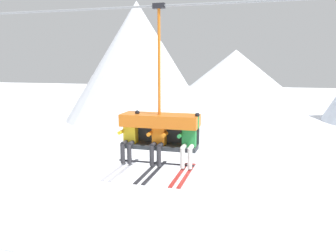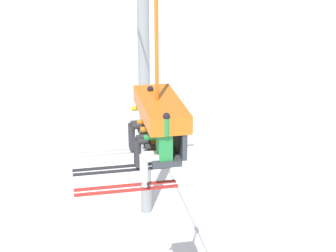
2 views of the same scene
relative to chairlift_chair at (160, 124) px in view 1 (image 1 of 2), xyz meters
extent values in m
cone|color=white|center=(-13.25, 34.03, 1.81)|extent=(19.09, 19.09, 15.24)
cone|color=white|center=(-1.23, 46.90, -1.07)|extent=(23.92, 23.92, 9.48)
cylinder|color=gray|center=(1.60, -0.07, 2.77)|extent=(18.59, 0.05, 0.05)
cube|color=#33383D|center=(0.00, -0.07, -0.54)|extent=(1.88, 0.48, 0.10)
cube|color=#33383D|center=(0.00, 0.21, -0.27)|extent=(1.88, 0.08, 0.45)
cube|color=#D16619|center=(0.00, -0.01, 0.11)|extent=(1.92, 0.68, 0.30)
cylinder|color=black|center=(0.00, -0.39, -0.87)|extent=(1.88, 0.04, 0.04)
cylinder|color=#D16619|center=(0.00, -0.07, 1.49)|extent=(0.07, 0.07, 2.47)
cube|color=black|center=(0.00, -0.07, 2.77)|extent=(0.28, 0.12, 0.12)
cube|color=yellow|center=(-0.75, -0.09, -0.23)|extent=(0.32, 0.22, 0.52)
sphere|color=maroon|center=(-0.75, -0.09, 0.12)|extent=(0.22, 0.22, 0.22)
ellipsoid|color=black|center=(-0.75, -0.19, 0.12)|extent=(0.17, 0.04, 0.08)
cylinder|color=#2D2D33|center=(-0.84, -0.26, -0.45)|extent=(0.11, 0.34, 0.11)
cylinder|color=#2D2D33|center=(-0.66, -0.26, -0.45)|extent=(0.11, 0.34, 0.11)
cylinder|color=#2D2D33|center=(-0.84, -0.43, -0.69)|extent=(0.11, 0.11, 0.48)
cylinder|color=#2D2D33|center=(-0.66, -0.43, -0.69)|extent=(0.11, 0.11, 0.48)
cube|color=#B2B2BC|center=(-0.84, -0.73, -0.98)|extent=(0.09, 1.70, 0.02)
cube|color=#B2B2BC|center=(-0.66, -0.73, -0.98)|extent=(0.09, 1.70, 0.02)
cylinder|color=yellow|center=(-0.94, -0.24, -0.19)|extent=(0.09, 0.30, 0.09)
cylinder|color=yellow|center=(-0.56, -0.09, 0.12)|extent=(0.09, 0.09, 0.30)
sphere|color=black|center=(-0.56, -0.09, 0.29)|extent=(0.11, 0.11, 0.11)
cube|color=orange|center=(0.00, -0.09, -0.23)|extent=(0.32, 0.22, 0.52)
sphere|color=maroon|center=(0.00, -0.09, 0.12)|extent=(0.22, 0.22, 0.22)
ellipsoid|color=black|center=(0.00, -0.19, 0.12)|extent=(0.17, 0.04, 0.08)
cylinder|color=#2D2D33|center=(-0.09, -0.26, -0.45)|extent=(0.11, 0.34, 0.11)
cylinder|color=#2D2D33|center=(0.09, -0.26, -0.45)|extent=(0.11, 0.34, 0.11)
cylinder|color=#2D2D33|center=(-0.09, -0.43, -0.69)|extent=(0.11, 0.11, 0.48)
cylinder|color=#2D2D33|center=(0.09, -0.43, -0.69)|extent=(0.11, 0.11, 0.48)
cube|color=#232328|center=(-0.09, -0.73, -0.98)|extent=(0.09, 1.70, 0.02)
cube|color=#232328|center=(0.09, -0.73, -0.98)|extent=(0.09, 1.70, 0.02)
cylinder|color=orange|center=(-0.19, -0.24, -0.19)|extent=(0.09, 0.30, 0.09)
cylinder|color=orange|center=(0.19, -0.24, -0.19)|extent=(0.09, 0.30, 0.09)
cube|color=#23843D|center=(0.75, -0.09, -0.23)|extent=(0.32, 0.22, 0.52)
sphere|color=#284C93|center=(0.75, -0.09, 0.12)|extent=(0.22, 0.22, 0.22)
ellipsoid|color=black|center=(0.75, -0.19, 0.12)|extent=(0.17, 0.04, 0.08)
cylinder|color=silver|center=(0.66, -0.26, -0.45)|extent=(0.11, 0.34, 0.11)
cylinder|color=silver|center=(0.84, -0.26, -0.45)|extent=(0.11, 0.34, 0.11)
cylinder|color=silver|center=(0.66, -0.43, -0.69)|extent=(0.11, 0.11, 0.48)
cylinder|color=silver|center=(0.84, -0.43, -0.69)|extent=(0.11, 0.11, 0.48)
cube|color=#B22823|center=(0.66, -0.73, -0.98)|extent=(0.09, 1.70, 0.02)
cube|color=#B22823|center=(0.84, -0.73, -0.98)|extent=(0.09, 1.70, 0.02)
cylinder|color=#23843D|center=(0.56, -0.24, -0.19)|extent=(0.09, 0.30, 0.09)
cylinder|color=#23843D|center=(0.94, -0.09, 0.12)|extent=(0.09, 0.09, 0.30)
sphere|color=black|center=(0.94, -0.09, 0.29)|extent=(0.11, 0.11, 0.11)
camera|label=1|loc=(2.26, -7.62, 1.47)|focal=35.00mm
camera|label=2|loc=(8.26, -1.54, 2.94)|focal=55.00mm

